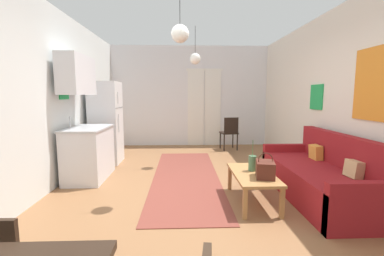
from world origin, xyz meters
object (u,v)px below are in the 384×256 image
object	(u,v)px
refrigerator	(106,123)
accent_chair	(230,131)
handbag	(265,169)
pendant_lamp_far	(195,59)
couch	(322,178)
coffee_table	(253,177)
bamboo_vase	(252,163)
pendant_lamp_near	(180,34)

from	to	relation	value
refrigerator	accent_chair	xyz separation A→B (m)	(2.86, 1.18, -0.37)
handbag	pendant_lamp_far	distance (m)	2.90
handbag	couch	bearing A→B (deg)	19.09
coffee_table	refrigerator	xyz separation A→B (m)	(-2.56, 2.21, 0.51)
accent_chair	bamboo_vase	bearing A→B (deg)	76.02
couch	bamboo_vase	distance (m)	1.04
pendant_lamp_near	coffee_table	bearing A→B (deg)	-11.20
couch	coffee_table	distance (m)	1.04
accent_chair	pendant_lamp_near	size ratio (longest dim) A/B	1.25
couch	handbag	xyz separation A→B (m)	(-0.93, -0.32, 0.23)
accent_chair	pendant_lamp_near	world-z (taller)	pendant_lamp_near
coffee_table	accent_chair	size ratio (longest dim) A/B	1.21
coffee_table	handbag	distance (m)	0.27
couch	coffee_table	bearing A→B (deg)	-172.98
pendant_lamp_far	bamboo_vase	bearing A→B (deg)	-70.43
accent_chair	pendant_lamp_far	size ratio (longest dim) A/B	1.15
coffee_table	pendant_lamp_far	bearing A→B (deg)	108.19
coffee_table	pendant_lamp_near	bearing A→B (deg)	168.80
bamboo_vase	handbag	world-z (taller)	bamboo_vase
bamboo_vase	pendant_lamp_near	distance (m)	1.99
refrigerator	pendant_lamp_far	world-z (taller)	pendant_lamp_far
bamboo_vase	accent_chair	xyz separation A→B (m)	(0.29, 3.29, -0.02)
pendant_lamp_near	couch	bearing A→B (deg)	-1.86
accent_chair	pendant_lamp_near	xyz separation A→B (m)	(-1.27, -3.20, 1.75)
bamboo_vase	refrigerator	bearing A→B (deg)	140.77
pendant_lamp_far	pendant_lamp_near	bearing A→B (deg)	-98.95
couch	bamboo_vase	xyz separation A→B (m)	(-1.01, -0.02, 0.23)
refrigerator	pendant_lamp_near	size ratio (longest dim) A/B	2.48
handbag	pendant_lamp_far	xyz separation A→B (m)	(-0.77, 2.25, 1.66)
pendant_lamp_near	bamboo_vase	bearing A→B (deg)	-5.00
coffee_table	pendant_lamp_far	xyz separation A→B (m)	(-0.67, 2.05, 1.82)
bamboo_vase	pendant_lamp_far	distance (m)	2.65
couch	bamboo_vase	bearing A→B (deg)	-178.79
bamboo_vase	pendant_lamp_far	world-z (taller)	pendant_lamp_far
couch	pendant_lamp_far	world-z (taller)	pendant_lamp_far
coffee_table	pendant_lamp_near	xyz separation A→B (m)	(-0.97, 0.19, 1.88)
refrigerator	pendant_lamp_far	bearing A→B (deg)	-4.71
coffee_table	bamboo_vase	xyz separation A→B (m)	(0.02, 0.11, 0.16)
refrigerator	couch	bearing A→B (deg)	-30.13
bamboo_vase	refrigerator	size ratio (longest dim) A/B	0.25
accent_chair	pendant_lamp_far	bearing A→B (deg)	44.84
coffee_table	pendant_lamp_near	world-z (taller)	pendant_lamp_near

